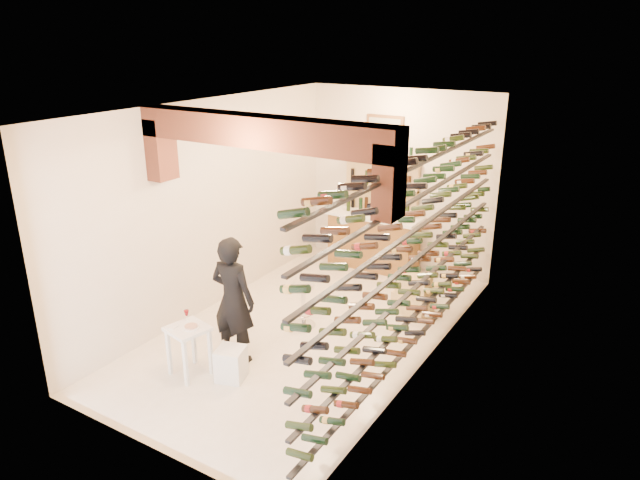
{
  "coord_description": "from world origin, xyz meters",
  "views": [
    {
      "loc": [
        4.05,
        -6.33,
        4.1
      ],
      "look_at": [
        0.0,
        0.3,
        1.3
      ],
      "focal_mm": 32.64,
      "sensor_mm": 36.0,
      "label": 1
    }
  ],
  "objects_px": {
    "wine_rack": "(413,250)",
    "chrome_barstool": "(303,301)",
    "person": "(233,300)",
    "white_stool": "(231,364)",
    "crate_lower": "(413,302)",
    "tasting_table": "(188,336)",
    "back_counter": "(373,239)"
  },
  "relations": [
    {
      "from": "chrome_barstool",
      "to": "crate_lower",
      "type": "relative_size",
      "value": 1.21
    },
    {
      "from": "back_counter",
      "to": "crate_lower",
      "type": "height_order",
      "value": "back_counter"
    },
    {
      "from": "back_counter",
      "to": "person",
      "type": "bearing_deg",
      "value": -91.71
    },
    {
      "from": "white_stool",
      "to": "chrome_barstool",
      "type": "height_order",
      "value": "chrome_barstool"
    },
    {
      "from": "tasting_table",
      "to": "white_stool",
      "type": "distance_m",
      "value": 0.63
    },
    {
      "from": "back_counter",
      "to": "crate_lower",
      "type": "distance_m",
      "value": 1.94
    },
    {
      "from": "chrome_barstool",
      "to": "crate_lower",
      "type": "bearing_deg",
      "value": 45.6
    },
    {
      "from": "white_stool",
      "to": "person",
      "type": "height_order",
      "value": "person"
    },
    {
      "from": "tasting_table",
      "to": "white_stool",
      "type": "height_order",
      "value": "tasting_table"
    },
    {
      "from": "tasting_table",
      "to": "chrome_barstool",
      "type": "distance_m",
      "value": 1.9
    },
    {
      "from": "white_stool",
      "to": "crate_lower",
      "type": "relative_size",
      "value": 0.74
    },
    {
      "from": "wine_rack",
      "to": "chrome_barstool",
      "type": "xyz_separation_m",
      "value": [
        -1.68,
        0.08,
        -1.16
      ]
    },
    {
      "from": "wine_rack",
      "to": "white_stool",
      "type": "distance_m",
      "value": 2.66
    },
    {
      "from": "person",
      "to": "white_stool",
      "type": "bearing_deg",
      "value": 119.79
    },
    {
      "from": "chrome_barstool",
      "to": "crate_lower",
      "type": "xyz_separation_m",
      "value": [
        1.21,
        1.23,
        -0.22
      ]
    },
    {
      "from": "white_stool",
      "to": "crate_lower",
      "type": "bearing_deg",
      "value": 67.0
    },
    {
      "from": "wine_rack",
      "to": "back_counter",
      "type": "height_order",
      "value": "wine_rack"
    },
    {
      "from": "white_stool",
      "to": "person",
      "type": "relative_size",
      "value": 0.24
    },
    {
      "from": "chrome_barstool",
      "to": "person",
      "type": "bearing_deg",
      "value": -102.16
    },
    {
      "from": "chrome_barstool",
      "to": "white_stool",
      "type": "bearing_deg",
      "value": -90.4
    },
    {
      "from": "crate_lower",
      "to": "white_stool",
      "type": "bearing_deg",
      "value": -113.0
    },
    {
      "from": "back_counter",
      "to": "chrome_barstool",
      "type": "height_order",
      "value": "back_counter"
    },
    {
      "from": "tasting_table",
      "to": "person",
      "type": "xyz_separation_m",
      "value": [
        0.25,
        0.59,
        0.31
      ]
    },
    {
      "from": "wine_rack",
      "to": "back_counter",
      "type": "xyz_separation_m",
      "value": [
        -1.83,
        2.65,
        -1.02
      ]
    },
    {
      "from": "tasting_table",
      "to": "person",
      "type": "distance_m",
      "value": 0.71
    },
    {
      "from": "back_counter",
      "to": "tasting_table",
      "type": "bearing_deg",
      "value": -94.73
    },
    {
      "from": "person",
      "to": "back_counter",
      "type": "bearing_deg",
      "value": -94.3
    },
    {
      "from": "person",
      "to": "tasting_table",
      "type": "bearing_deg",
      "value": 64.32
    },
    {
      "from": "person",
      "to": "chrome_barstool",
      "type": "xyz_separation_m",
      "value": [
        0.27,
        1.23,
        -0.46
      ]
    },
    {
      "from": "wine_rack",
      "to": "chrome_barstool",
      "type": "relative_size",
      "value": 8.46
    },
    {
      "from": "wine_rack",
      "to": "chrome_barstool",
      "type": "height_order",
      "value": "wine_rack"
    },
    {
      "from": "white_stool",
      "to": "back_counter",
      "type": "bearing_deg",
      "value": 91.92
    }
  ]
}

